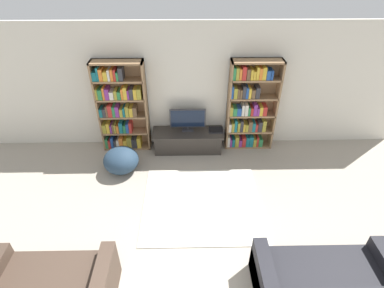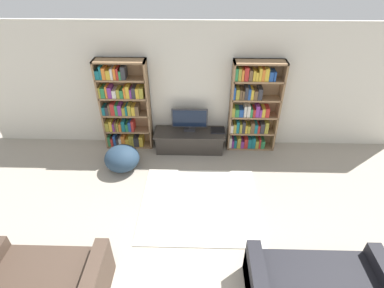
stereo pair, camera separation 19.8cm
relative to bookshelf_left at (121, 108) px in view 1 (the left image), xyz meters
The scene contains 8 objects.
wall_back 1.52m from the bookshelf_left, ahead, with size 8.80×0.06×2.60m.
bookshelf_left is the anchor object (origin of this frame).
bookshelf_right 2.63m from the bookshelf_left, ahead, with size 1.00×0.30×1.93m.
tv_stand 1.54m from the bookshelf_left, ahead, with size 1.49×0.52×0.44m.
television 1.38m from the bookshelf_left, ahead, with size 0.75×0.16×0.50m.
laptop 2.02m from the bookshelf_left, ahead, with size 0.30×0.24×0.03m.
area_rug 2.56m from the bookshelf_left, 48.06° to the right, with size 2.03×1.78×0.02m.
beanbag_ottoman 1.08m from the bookshelf_left, 86.13° to the right, with size 0.68×0.68×0.49m, color #23384C.
Camera 1 is at (-0.11, -1.38, 3.84)m, focal length 28.00 mm.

